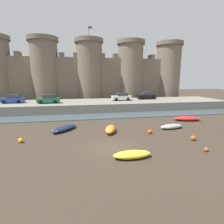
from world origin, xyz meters
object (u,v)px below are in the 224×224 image
Objects in this scene: rowboat_midflat_centre at (172,126)px; rowboat_midflat_left at (110,129)px; rowboat_foreground_centre at (187,118)px; mooring_buoy_mid_mud at (193,138)px; mooring_buoy_off_centre at (150,132)px; rowboat_foreground_left at (132,154)px; car_quay_centre_east at (146,96)px; mooring_buoy_near_shore at (206,150)px; car_quay_east at (13,99)px; mooring_buoy_near_channel at (21,140)px; car_quay_west at (122,97)px; car_quay_centre_west at (49,99)px; rowboat_near_channel_left at (64,128)px.

rowboat_midflat_left is (-8.02, -0.18, 0.10)m from rowboat_midflat_centre.
rowboat_foreground_centre is 9.16m from mooring_buoy_mid_mud.
rowboat_midflat_centre is 3.87m from mooring_buoy_off_centre.
car_quay_centre_east is (10.92, 24.93, 2.15)m from rowboat_foreground_left.
rowboat_foreground_centre is at bearing 64.36° from mooring_buoy_near_shore.
mooring_buoy_near_channel is at bearing -69.80° from car_quay_east.
rowboat_foreground_centre is at bearing -85.74° from car_quay_centre_east.
car_quay_west is at bearing -167.72° from car_quay_centre_east.
rowboat_midflat_centre is at bearing -101.06° from car_quay_centre_east.
rowboat_foreground_centre is 1.01× the size of car_quay_centre_west.
car_quay_centre_west reaches higher than mooring_buoy_mid_mud.
rowboat_near_channel_left is at bearing -173.60° from rowboat_foreground_centre.
car_quay_west is 21.43m from car_quay_east.
car_quay_centre_east is (7.03, 19.21, 2.22)m from mooring_buoy_off_centre.
rowboat_midflat_left is at bearing -45.47° from car_quay_east.
rowboat_midflat_centre is 16.74m from car_quay_west.
car_quay_centre_west is at bearing -171.94° from car_quay_centre_east.
car_quay_centre_west is (-17.33, 19.19, 2.22)m from mooring_buoy_mid_mud.
car_quay_east reaches higher than rowboat_foreground_left.
car_quay_east is (-6.66, 18.10, 2.23)m from mooring_buoy_near_channel.
rowboat_foreground_centre is 14.86m from car_quay_west.
rowboat_midflat_left is 9.08m from mooring_buoy_mid_mud.
car_quay_centre_east reaches higher than rowboat_near_channel_left.
car_quay_centre_west is (-9.87, 21.99, 2.15)m from rowboat_foreground_left.
rowboat_foreground_left is 0.77× the size of car_quay_west.
rowboat_midflat_left reaches higher than rowboat_foreground_centre.
car_quay_centre_east reaches higher than mooring_buoy_near_shore.
mooring_buoy_near_channel is 13.92m from mooring_buoy_off_centre.
rowboat_midflat_centre is 9.32× the size of mooring_buoy_near_shore.
mooring_buoy_near_channel is at bearing 171.80° from mooring_buoy_mid_mud.
car_quay_centre_east is at bearing 43.68° from rowboat_near_channel_left.
rowboat_foreground_left is 24.20m from car_quay_centre_west.
rowboat_foreground_left is 6.83m from mooring_buoy_near_shore.
mooring_buoy_off_centre is (4.46, -1.31, -0.17)m from rowboat_midflat_left.
rowboat_foreground_left is at bearing -85.44° from rowboat_midflat_left.
car_quay_east is at bearing 135.16° from mooring_buoy_near_shore.
rowboat_near_channel_left is 1.19× the size of rowboat_foreground_left.
rowboat_midflat_centre reaches higher than mooring_buoy_off_centre.
car_quay_east is (-16.11, 16.38, 2.05)m from rowboat_midflat_left.
mooring_buoy_near_channel is 23.60m from car_quay_west.
mooring_buoy_near_shore is (16.85, -5.28, -0.05)m from mooring_buoy_near_channel.
mooring_buoy_mid_mud is at bearing -23.79° from rowboat_near_channel_left.
rowboat_foreground_centre is at bearing -60.60° from car_quay_west.
rowboat_near_channel_left reaches higher than mooring_buoy_off_centre.
car_quay_west is at bearing 72.19° from rowboat_midflat_left.
car_quay_centre_west is (-3.84, 13.24, 2.17)m from rowboat_near_channel_left.
rowboat_midflat_centre is 5.75m from rowboat_foreground_centre.
rowboat_foreground_centre is 22.66m from mooring_buoy_near_channel.
rowboat_foreground_left is 6.28× the size of mooring_buoy_mid_mud.
rowboat_near_channel_left is 18.47m from car_quay_west.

